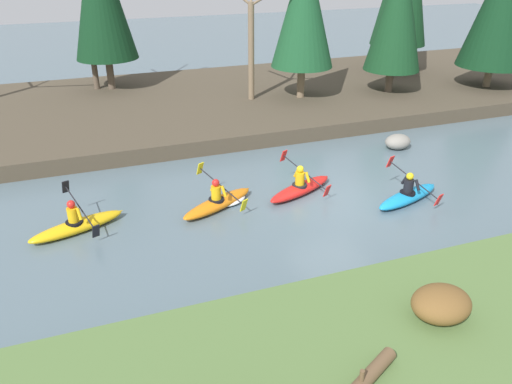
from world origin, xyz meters
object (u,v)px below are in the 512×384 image
at_px(kayaker_lead, 409,195).
at_px(kayaker_trailing, 220,201).
at_px(kayaker_middle, 301,187).
at_px(kayaker_far_back, 78,224).
at_px(boulder_midstream, 398,142).

height_order(kayaker_lead, kayaker_trailing, same).
bearing_deg(kayaker_middle, kayaker_far_back, 156.72).
bearing_deg(kayaker_middle, boulder_midstream, 0.12).
distance_m(kayaker_middle, boulder_midstream, 5.73).
bearing_deg(kayaker_middle, kayaker_trailing, 156.71).
relative_size(kayaker_lead, kayaker_middle, 1.01).
bearing_deg(kayaker_lead, kayaker_trailing, 145.64).
relative_size(kayaker_lead, kayaker_far_back, 1.00).
bearing_deg(kayaker_lead, kayaker_middle, 132.54).
height_order(kayaker_lead, kayaker_middle, same).
bearing_deg(kayaker_lead, kayaker_far_back, 152.44).
xyz_separation_m(kayaker_trailing, kayaker_far_back, (-4.20, -0.03, 0.02)).
bearing_deg(boulder_midstream, kayaker_lead, -119.86).
relative_size(kayaker_trailing, boulder_midstream, 2.56).
height_order(kayaker_middle, kayaker_far_back, same).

